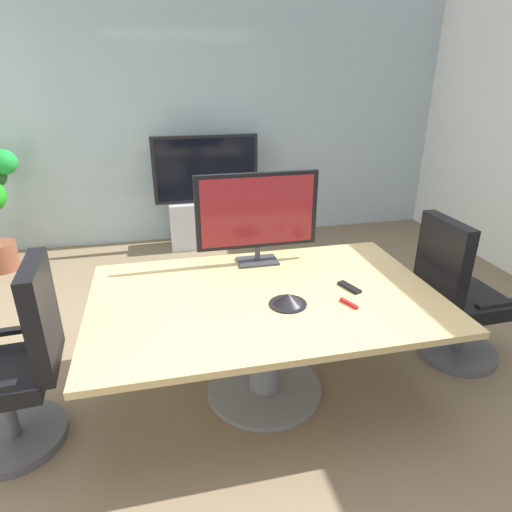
% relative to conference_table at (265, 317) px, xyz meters
% --- Properties ---
extents(ground_plane, '(7.20, 7.20, 0.00)m').
position_rel_conference_table_xyz_m(ground_plane, '(-0.01, -0.02, -0.56)').
color(ground_plane, '#7A664C').
extents(wall_back_glass_partition, '(6.01, 0.10, 2.98)m').
position_rel_conference_table_xyz_m(wall_back_glass_partition, '(-0.01, 3.07, 0.93)').
color(wall_back_glass_partition, '#9EB2B7').
rests_on(wall_back_glass_partition, ground).
extents(conference_table, '(2.09, 1.32, 0.72)m').
position_rel_conference_table_xyz_m(conference_table, '(0.00, 0.00, 0.00)').
color(conference_table, tan).
rests_on(conference_table, ground).
extents(office_chair_left, '(0.61, 0.59, 1.09)m').
position_rel_conference_table_xyz_m(office_chair_left, '(-1.40, -0.10, -0.10)').
color(office_chair_left, '#4C4C51').
rests_on(office_chair_left, ground).
extents(office_chair_right, '(0.60, 0.58, 1.09)m').
position_rel_conference_table_xyz_m(office_chair_right, '(1.40, 0.05, -0.10)').
color(office_chair_right, '#4C4C51').
rests_on(office_chair_right, ground).
extents(tv_monitor, '(0.84, 0.18, 0.64)m').
position_rel_conference_table_xyz_m(tv_monitor, '(0.06, 0.49, 0.52)').
color(tv_monitor, '#333338').
rests_on(tv_monitor, conference_table).
extents(wall_display_unit, '(1.20, 0.36, 1.31)m').
position_rel_conference_table_xyz_m(wall_display_unit, '(-0.03, 2.72, -0.12)').
color(wall_display_unit, '#B7BABC').
rests_on(wall_display_unit, ground).
extents(conference_phone, '(0.22, 0.22, 0.07)m').
position_rel_conference_table_xyz_m(conference_phone, '(0.10, -0.15, 0.19)').
color(conference_phone, black).
rests_on(conference_phone, conference_table).
extents(remote_control, '(0.10, 0.18, 0.02)m').
position_rel_conference_table_xyz_m(remote_control, '(0.53, -0.04, 0.17)').
color(remote_control, black).
rests_on(remote_control, conference_table).
extents(whiteboard_marker, '(0.07, 0.13, 0.02)m').
position_rel_conference_table_xyz_m(whiteboard_marker, '(0.44, -0.23, 0.17)').
color(whiteboard_marker, red).
rests_on(whiteboard_marker, conference_table).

